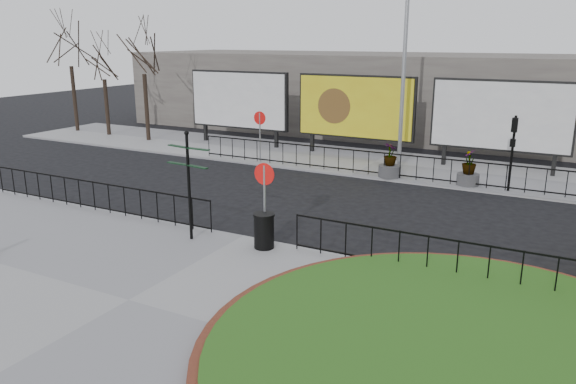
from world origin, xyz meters
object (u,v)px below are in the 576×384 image
Objects in this scene: fingerpost_sign at (189,175)px; planter_c at (468,171)px; lamp_post at (404,65)px; planter_b at (390,165)px; billboard_mid at (355,107)px; litter_bin at (264,231)px.

fingerpost_sign is 12.28m from planter_c.
lamp_post is 6.16× the size of planter_b.
lamp_post reaches higher than fingerpost_sign.
fingerpost_sign reaches higher than planter_b.
fingerpost_sign is at bearing -105.17° from planter_b.
lamp_post reaches higher than planter_c.
planter_c is at bearing -23.24° from lamp_post.
billboard_mid is at bearing 151.81° from planter_c.
planter_b is at bearing -87.37° from lamp_post.
fingerpost_sign reaches higher than planter_c.
planter_c is at bearing 69.07° from fingerpost_sign.
lamp_post is at bearing -33.25° from billboard_mid.
fingerpost_sign is (0.26, -13.97, -0.48)m from billboard_mid.
fingerpost_sign is 2.78m from litter_bin.
billboard_mid is at bearing 100.78° from litter_bin.
planter_c is (3.81, 10.15, 0.07)m from litter_bin.
fingerpost_sign is at bearing -88.93° from billboard_mid.
planter_c is at bearing 2.55° from planter_b.
litter_bin is 10.01m from planter_b.
billboard_mid is 5.99× the size of litter_bin.
lamp_post reaches higher than planter_b.
planter_b reaches higher than litter_bin.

